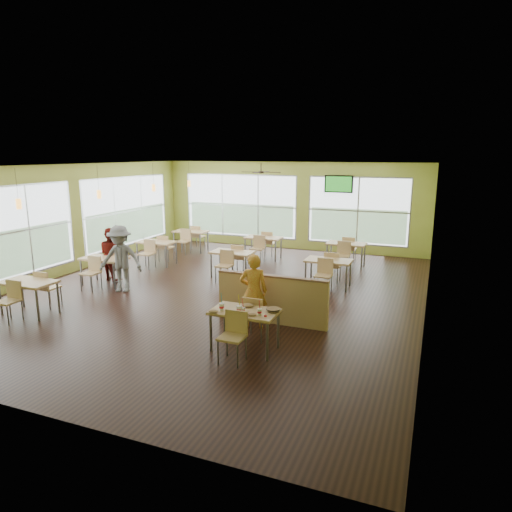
# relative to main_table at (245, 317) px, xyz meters

# --- Properties ---
(room) EXTENTS (12.00, 12.04, 3.20)m
(room) POSITION_rel_main_table_xyz_m (-2.00, 3.00, 0.97)
(room) COLOR black
(room) RESTS_ON ground
(window_bays) EXTENTS (9.24, 10.24, 2.38)m
(window_bays) POSITION_rel_main_table_xyz_m (-4.65, 6.08, 0.85)
(window_bays) COLOR white
(window_bays) RESTS_ON room
(main_table) EXTENTS (1.22, 1.52, 0.87)m
(main_table) POSITION_rel_main_table_xyz_m (0.00, 0.00, 0.00)
(main_table) COLOR tan
(main_table) RESTS_ON floor
(half_wall_divider) EXTENTS (2.40, 0.14, 1.04)m
(half_wall_divider) POSITION_rel_main_table_xyz_m (0.00, 1.45, -0.11)
(half_wall_divider) COLOR tan
(half_wall_divider) RESTS_ON floor
(dining_tables) EXTENTS (6.92, 8.72, 0.87)m
(dining_tables) POSITION_rel_main_table_xyz_m (-3.05, 4.71, -0.00)
(dining_tables) COLOR tan
(dining_tables) RESTS_ON floor
(pendant_lights) EXTENTS (0.11, 7.31, 0.86)m
(pendant_lights) POSITION_rel_main_table_xyz_m (-5.20, 3.68, 1.82)
(pendant_lights) COLOR #2D2119
(pendant_lights) RESTS_ON ceiling
(ceiling_fan) EXTENTS (1.25, 1.25, 0.29)m
(ceiling_fan) POSITION_rel_main_table_xyz_m (-2.00, 6.00, 2.32)
(ceiling_fan) COLOR #2D2119
(ceiling_fan) RESTS_ON ceiling
(tv_backwall) EXTENTS (1.00, 0.07, 0.60)m
(tv_backwall) POSITION_rel_main_table_xyz_m (-0.20, 8.90, 1.82)
(tv_backwall) COLOR black
(tv_backwall) RESTS_ON wall_back
(man_plaid) EXTENTS (0.66, 0.54, 1.55)m
(man_plaid) POSITION_rel_main_table_xyz_m (-0.26, 1.06, 0.14)
(man_plaid) COLOR #CE5516
(man_plaid) RESTS_ON floor
(patron_maroon) EXTENTS (0.86, 0.76, 1.49)m
(patron_maroon) POSITION_rel_main_table_xyz_m (-5.33, 2.98, 0.11)
(patron_maroon) COLOR #5A110B
(patron_maroon) RESTS_ON floor
(patron_grey) EXTENTS (1.25, 0.91, 1.72)m
(patron_grey) POSITION_rel_main_table_xyz_m (-4.36, 2.15, 0.23)
(patron_grey) COLOR slate
(patron_grey) RESTS_ON floor
(cup_blue) EXTENTS (0.10, 0.10, 0.36)m
(cup_blue) POSITION_rel_main_table_xyz_m (-0.38, -0.15, 0.19)
(cup_blue) COLOR white
(cup_blue) RESTS_ON main_table
(cup_yellow) EXTENTS (0.10, 0.10, 0.37)m
(cup_yellow) POSITION_rel_main_table_xyz_m (-0.03, -0.18, 0.19)
(cup_yellow) COLOR white
(cup_yellow) RESTS_ON main_table
(cup_red_near) EXTENTS (0.09, 0.09, 0.31)m
(cup_red_near) POSITION_rel_main_table_xyz_m (0.04, -0.17, 0.18)
(cup_red_near) COLOR white
(cup_red_near) RESTS_ON main_table
(cup_red_far) EXTENTS (0.08, 0.08, 0.30)m
(cup_red_far) POSITION_rel_main_table_xyz_m (0.33, -0.12, 0.18)
(cup_red_far) COLOR white
(cup_red_far) RESTS_ON main_table
(food_basket) EXTENTS (0.26, 0.26, 0.06)m
(food_basket) POSITION_rel_main_table_xyz_m (0.49, 0.14, 0.15)
(food_basket) COLOR black
(food_basket) RESTS_ON main_table
(ketchup_cup) EXTENTS (0.05, 0.05, 0.02)m
(ketchup_cup) POSITION_rel_main_table_xyz_m (0.45, -0.15, 0.13)
(ketchup_cup) COLOR #930405
(ketchup_cup) RESTS_ON main_table
(wrapper_left) EXTENTS (0.21, 0.20, 0.04)m
(wrapper_left) POSITION_rel_main_table_xyz_m (-0.48, -0.30, 0.14)
(wrapper_left) COLOR #976D49
(wrapper_left) RESTS_ON main_table
(wrapper_mid) EXTENTS (0.22, 0.19, 0.05)m
(wrapper_mid) POSITION_rel_main_table_xyz_m (-0.03, 0.22, 0.15)
(wrapper_mid) COLOR #976D49
(wrapper_mid) RESTS_ON main_table
(wrapper_right) EXTENTS (0.16, 0.15, 0.04)m
(wrapper_right) POSITION_rel_main_table_xyz_m (0.22, -0.20, 0.14)
(wrapper_right) COLOR #976D49
(wrapper_right) RESTS_ON main_table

